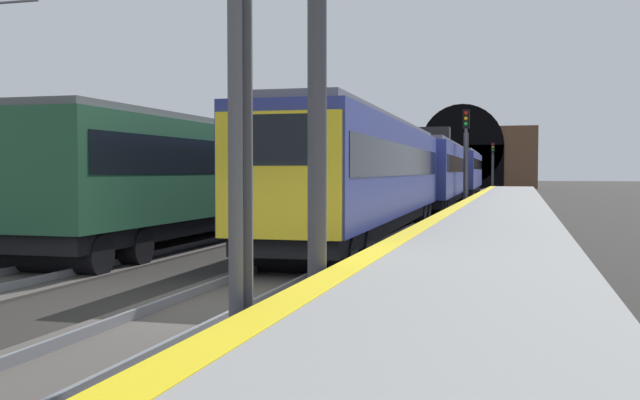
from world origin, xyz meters
The scene contains 10 objects.
ground_plane centered at (0.00, 0.00, 0.00)m, with size 320.00×320.00×0.00m, color #282623.
platform_right centered at (0.00, -4.10, 0.45)m, with size 112.00×3.73×0.90m, color gray.
platform_right_edge_strip centered at (0.00, -2.48, 0.90)m, with size 112.00×0.50×0.01m, color yellow.
track_main_line centered at (0.00, 0.00, 0.04)m, with size 160.00×2.71×0.21m.
train_main_approaching centered at (32.06, 0.00, 2.27)m, with size 59.28×3.15×4.88m.
train_adjacent_platform centered at (20.81, 5.07, 2.24)m, with size 38.28×2.81×4.75m.
railway_signal_near centered at (-3.69, -1.91, 3.33)m, with size 0.39×0.38×5.53m.
railway_signal_mid centered at (30.23, -1.91, 3.43)m, with size 0.39×0.38×5.72m.
railway_signal_far centered at (70.20, -1.91, 3.25)m, with size 0.39×0.38×5.38m.
tunnel_portal centered at (85.70, 2.54, 4.07)m, with size 2.39×19.01×10.96m.
Camera 1 is at (-11.04, -4.90, 2.31)m, focal length 40.68 mm.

